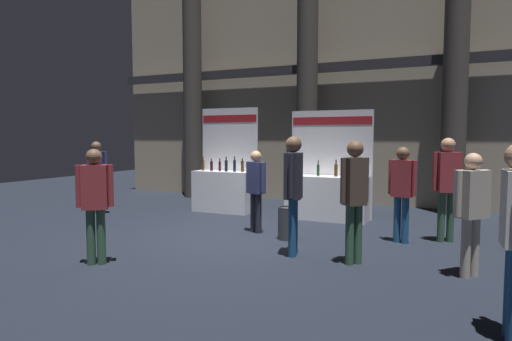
{
  "coord_description": "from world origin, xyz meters",
  "views": [
    {
      "loc": [
        3.74,
        -7.04,
        1.84
      ],
      "look_at": [
        -0.0,
        1.1,
        1.16
      ],
      "focal_mm": 30.8,
      "sensor_mm": 36.0,
      "label": 1
    }
  ],
  "objects_px": {
    "exhibitor_booth_0": "(224,186)",
    "visitor_0": "(95,197)",
    "visitor_2": "(256,185)",
    "visitor_3": "(447,180)",
    "visitor_9": "(293,184)",
    "visitor_8": "(97,171)",
    "visitor_7": "(402,187)",
    "visitor_5": "(472,203)",
    "visitor_1": "(354,192)",
    "exhibitor_booth_1": "(327,193)",
    "trash_bin": "(288,223)"
  },
  "relations": [
    {
      "from": "exhibitor_booth_0",
      "to": "trash_bin",
      "type": "height_order",
      "value": "exhibitor_booth_0"
    },
    {
      "from": "visitor_5",
      "to": "visitor_7",
      "type": "relative_size",
      "value": 0.98
    },
    {
      "from": "visitor_2",
      "to": "visitor_3",
      "type": "height_order",
      "value": "visitor_3"
    },
    {
      "from": "exhibitor_booth_1",
      "to": "visitor_1",
      "type": "relative_size",
      "value": 1.37
    },
    {
      "from": "visitor_8",
      "to": "exhibitor_booth_1",
      "type": "bearing_deg",
      "value": -172.37
    },
    {
      "from": "trash_bin",
      "to": "visitor_9",
      "type": "relative_size",
      "value": 0.32
    },
    {
      "from": "trash_bin",
      "to": "visitor_0",
      "type": "relative_size",
      "value": 0.35
    },
    {
      "from": "trash_bin",
      "to": "visitor_2",
      "type": "distance_m",
      "value": 1.02
    },
    {
      "from": "visitor_2",
      "to": "visitor_5",
      "type": "xyz_separation_m",
      "value": [
        3.69,
        -1.29,
        0.06
      ]
    },
    {
      "from": "exhibitor_booth_0",
      "to": "visitor_2",
      "type": "bearing_deg",
      "value": -47.34
    },
    {
      "from": "visitor_2",
      "to": "visitor_7",
      "type": "xyz_separation_m",
      "value": [
        2.64,
        0.3,
        0.06
      ]
    },
    {
      "from": "trash_bin",
      "to": "visitor_3",
      "type": "distance_m",
      "value": 2.88
    },
    {
      "from": "visitor_8",
      "to": "visitor_1",
      "type": "bearing_deg",
      "value": 156.6
    },
    {
      "from": "visitor_1",
      "to": "visitor_9",
      "type": "relative_size",
      "value": 0.97
    },
    {
      "from": "trash_bin",
      "to": "visitor_1",
      "type": "distance_m",
      "value": 1.92
    },
    {
      "from": "trash_bin",
      "to": "visitor_7",
      "type": "bearing_deg",
      "value": 16.98
    },
    {
      "from": "trash_bin",
      "to": "visitor_0",
      "type": "distance_m",
      "value": 3.35
    },
    {
      "from": "visitor_7",
      "to": "visitor_9",
      "type": "distance_m",
      "value": 2.12
    },
    {
      "from": "exhibitor_booth_0",
      "to": "visitor_5",
      "type": "xyz_separation_m",
      "value": [
        5.41,
        -3.16,
        0.35
      ]
    },
    {
      "from": "exhibitor_booth_0",
      "to": "visitor_9",
      "type": "height_order",
      "value": "exhibitor_booth_0"
    },
    {
      "from": "visitor_1",
      "to": "visitor_3",
      "type": "bearing_deg",
      "value": -166.75
    },
    {
      "from": "visitor_9",
      "to": "visitor_3",
      "type": "bearing_deg",
      "value": 121.28
    },
    {
      "from": "exhibitor_booth_0",
      "to": "visitor_2",
      "type": "xyz_separation_m",
      "value": [
        1.72,
        -1.87,
        0.29
      ]
    },
    {
      "from": "exhibitor_booth_1",
      "to": "visitor_1",
      "type": "distance_m",
      "value": 3.51
    },
    {
      "from": "exhibitor_booth_0",
      "to": "visitor_5",
      "type": "bearing_deg",
      "value": -30.29
    },
    {
      "from": "visitor_0",
      "to": "visitor_5",
      "type": "distance_m",
      "value": 5.15
    },
    {
      "from": "visitor_8",
      "to": "trash_bin",
      "type": "bearing_deg",
      "value": 164.23
    },
    {
      "from": "exhibitor_booth_1",
      "to": "visitor_1",
      "type": "height_order",
      "value": "exhibitor_booth_1"
    },
    {
      "from": "exhibitor_booth_0",
      "to": "exhibitor_booth_1",
      "type": "bearing_deg",
      "value": 0.4
    },
    {
      "from": "visitor_0",
      "to": "visitor_1",
      "type": "relative_size",
      "value": 0.93
    },
    {
      "from": "visitor_1",
      "to": "visitor_7",
      "type": "distance_m",
      "value": 1.7
    },
    {
      "from": "visitor_2",
      "to": "visitor_5",
      "type": "distance_m",
      "value": 3.91
    },
    {
      "from": "visitor_8",
      "to": "visitor_0",
      "type": "bearing_deg",
      "value": 125.09
    },
    {
      "from": "visitor_1",
      "to": "visitor_2",
      "type": "height_order",
      "value": "visitor_1"
    },
    {
      "from": "visitor_7",
      "to": "visitor_5",
      "type": "bearing_deg",
      "value": 139.79
    },
    {
      "from": "visitor_1",
      "to": "visitor_9",
      "type": "distance_m",
      "value": 0.96
    },
    {
      "from": "visitor_2",
      "to": "visitor_9",
      "type": "xyz_separation_m",
      "value": [
        1.22,
        -1.27,
        0.2
      ]
    },
    {
      "from": "exhibitor_booth_0",
      "to": "visitor_0",
      "type": "distance_m",
      "value": 4.82
    },
    {
      "from": "visitor_0",
      "to": "visitor_7",
      "type": "distance_m",
      "value": 5.01
    },
    {
      "from": "visitor_2",
      "to": "visitor_1",
      "type": "bearing_deg",
      "value": -7.18
    },
    {
      "from": "exhibitor_booth_0",
      "to": "visitor_5",
      "type": "height_order",
      "value": "exhibitor_booth_0"
    },
    {
      "from": "visitor_9",
      "to": "visitor_8",
      "type": "bearing_deg",
      "value": -117.24
    },
    {
      "from": "exhibitor_booth_0",
      "to": "exhibitor_booth_1",
      "type": "relative_size",
      "value": 1.05
    },
    {
      "from": "visitor_5",
      "to": "visitor_8",
      "type": "relative_size",
      "value": 0.94
    },
    {
      "from": "visitor_5",
      "to": "visitor_8",
      "type": "xyz_separation_m",
      "value": [
        -8.03,
        1.6,
        0.06
      ]
    },
    {
      "from": "trash_bin",
      "to": "visitor_2",
      "type": "bearing_deg",
      "value": 159.89
    },
    {
      "from": "exhibitor_booth_0",
      "to": "visitor_8",
      "type": "distance_m",
      "value": 3.07
    },
    {
      "from": "visitor_9",
      "to": "visitor_1",
      "type": "bearing_deg",
      "value": 74.38
    },
    {
      "from": "exhibitor_booth_0",
      "to": "trash_bin",
      "type": "bearing_deg",
      "value": -40.87
    },
    {
      "from": "exhibitor_booth_0",
      "to": "visitor_1",
      "type": "height_order",
      "value": "exhibitor_booth_0"
    }
  ]
}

